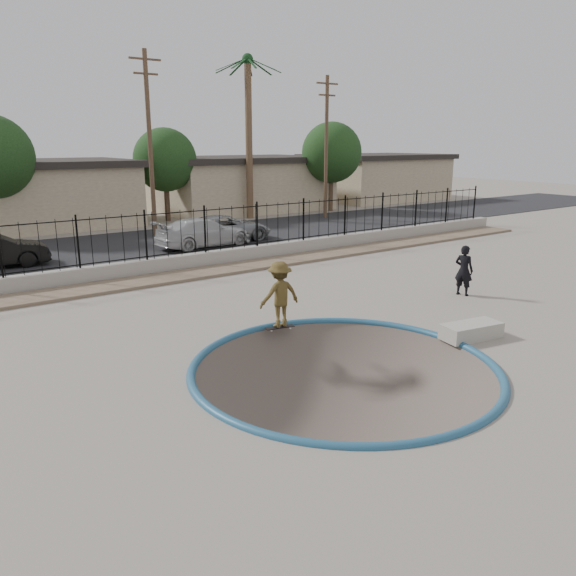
# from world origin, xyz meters

# --- Properties ---
(ground) EXTENTS (120.00, 120.00, 2.20)m
(ground) POSITION_xyz_m (0.00, 12.00, -1.10)
(ground) COLOR gray
(ground) RESTS_ON ground
(bowl_pit) EXTENTS (6.84, 6.84, 1.80)m
(bowl_pit) POSITION_xyz_m (0.00, -1.00, 0.00)
(bowl_pit) COLOR #51443E
(bowl_pit) RESTS_ON ground
(coping_ring) EXTENTS (7.04, 7.04, 0.20)m
(coping_ring) POSITION_xyz_m (0.00, -1.00, 0.00)
(coping_ring) COLOR #245677
(coping_ring) RESTS_ON ground
(rock_strip) EXTENTS (42.00, 1.60, 0.11)m
(rock_strip) POSITION_xyz_m (0.00, 9.20, 0.06)
(rock_strip) COLOR #8A755A
(rock_strip) RESTS_ON ground
(retaining_wall) EXTENTS (42.00, 0.45, 0.60)m
(retaining_wall) POSITION_xyz_m (0.00, 10.30, 0.30)
(retaining_wall) COLOR #9E968B
(retaining_wall) RESTS_ON ground
(fence) EXTENTS (40.00, 0.04, 1.80)m
(fence) POSITION_xyz_m (0.00, 10.30, 1.50)
(fence) COLOR black
(fence) RESTS_ON retaining_wall
(street) EXTENTS (90.00, 8.00, 0.04)m
(street) POSITION_xyz_m (0.00, 17.00, 0.02)
(street) COLOR black
(street) RESTS_ON ground
(house_center) EXTENTS (10.60, 8.60, 3.90)m
(house_center) POSITION_xyz_m (0.00, 26.50, 1.97)
(house_center) COLOR tan
(house_center) RESTS_ON ground
(house_east) EXTENTS (12.60, 8.60, 3.90)m
(house_east) POSITION_xyz_m (14.00, 26.50, 1.97)
(house_east) COLOR tan
(house_east) RESTS_ON ground
(house_east_far) EXTENTS (11.60, 8.60, 3.90)m
(house_east_far) POSITION_xyz_m (28.00, 26.50, 1.97)
(house_east_far) COLOR tan
(house_east_far) RESTS_ON ground
(palm_right) EXTENTS (2.30, 2.30, 10.30)m
(palm_right) POSITION_xyz_m (12.00, 22.00, 7.33)
(palm_right) COLOR brown
(palm_right) RESTS_ON ground
(utility_pole_mid) EXTENTS (1.70, 0.24, 9.50)m
(utility_pole_mid) POSITION_xyz_m (4.00, 19.00, 4.96)
(utility_pole_mid) COLOR #473323
(utility_pole_mid) RESTS_ON ground
(utility_pole_right) EXTENTS (1.70, 0.24, 9.00)m
(utility_pole_right) POSITION_xyz_m (16.00, 19.00, 4.70)
(utility_pole_right) COLOR #473323
(utility_pole_right) RESTS_ON ground
(street_tree_mid) EXTENTS (3.96, 3.96, 5.83)m
(street_tree_mid) POSITION_xyz_m (7.00, 24.00, 3.84)
(street_tree_mid) COLOR #473323
(street_tree_mid) RESTS_ON ground
(street_tree_right) EXTENTS (4.32, 4.32, 6.36)m
(street_tree_right) POSITION_xyz_m (19.00, 22.00, 4.19)
(street_tree_right) COLOR #473323
(street_tree_right) RESTS_ON ground
(skater) EXTENTS (1.21, 0.77, 1.79)m
(skater) POSITION_xyz_m (0.38, 2.06, 0.89)
(skater) COLOR brown
(skater) RESTS_ON ground
(skateboard) EXTENTS (0.84, 0.37, 0.07)m
(skateboard) POSITION_xyz_m (0.38, 2.06, 0.06)
(skateboard) COLOR black
(skateboard) RESTS_ON ground
(videographer) EXTENTS (0.54, 0.69, 1.68)m
(videographer) POSITION_xyz_m (7.35, 1.39, 0.84)
(videographer) COLOR black
(videographer) RESTS_ON ground
(concrete_ledge) EXTENTS (1.70, 0.98, 0.40)m
(concrete_ledge) POSITION_xyz_m (4.00, -1.43, 0.20)
(concrete_ledge) COLOR #A7A294
(concrete_ledge) RESTS_ON ground
(car_c) EXTENTS (4.83, 2.19, 1.37)m
(car_c) POSITION_xyz_m (4.49, 14.26, 0.72)
(car_c) COLOR #BABABC
(car_c) RESTS_ON street
(car_d) EXTENTS (4.93, 2.54, 1.33)m
(car_d) POSITION_xyz_m (6.11, 15.00, 0.70)
(car_d) COLOR gray
(car_d) RESTS_ON street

